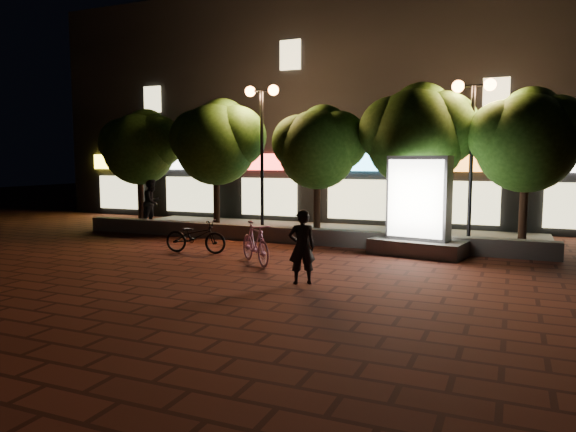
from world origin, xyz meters
The scene contains 16 objects.
ground centered at (0.00, 0.00, 0.00)m, with size 80.00×80.00×0.00m, color #57241B.
retaining_wall centered at (0.00, 4.00, 0.25)m, with size 16.00×0.45×0.50m, color slate.
sidewalk centered at (0.00, 6.50, 0.04)m, with size 16.00×5.00×0.08m, color slate.
building_block centered at (-0.01, 12.99, 5.00)m, with size 28.00×8.12×11.30m.
tree_far_left centered at (-6.95, 5.46, 3.29)m, with size 3.36×2.80×4.63m.
tree_left centered at (-3.45, 5.46, 3.44)m, with size 3.60×3.00×4.89m.
tree_mid centered at (0.55, 5.46, 3.22)m, with size 3.24×2.70×4.50m.
tree_right centered at (3.86, 5.46, 3.57)m, with size 3.72×3.10×5.07m.
tree_far_right centered at (7.05, 5.46, 3.37)m, with size 3.48×2.90×4.76m.
street_lamp_left centered at (-1.50, 5.20, 4.03)m, with size 1.26×0.36×5.18m.
street_lamp_right centered at (5.50, 5.20, 3.89)m, with size 1.26×0.36×4.98m.
ad_kiosk centered at (4.27, 3.40, 1.13)m, with size 2.77×1.73×2.80m.
scooter_pink centered at (0.63, 0.40, 0.55)m, with size 0.52×1.82×1.10m, color #C57EB5.
rider centered at (2.55, -1.18, 0.81)m, with size 0.59×0.39×1.62m, color black.
scooter_parked centered at (-1.69, 1.18, 0.49)m, with size 0.65×1.85×0.97m, color black.
pedestrian centered at (-6.37, 5.30, 1.02)m, with size 0.92×0.72×1.89m, color black.
Camera 1 is at (6.71, -11.67, 2.68)m, focal length 32.98 mm.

